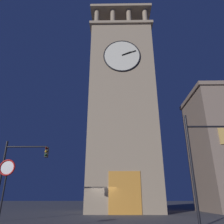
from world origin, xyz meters
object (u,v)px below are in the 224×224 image
traffic_signal_near (212,150)px  no_horn_sign (6,174)px  clocktower (122,111)px  traffic_signal_mid (17,166)px

traffic_signal_near → no_horn_sign: bearing=14.0°
clocktower → traffic_signal_near: bearing=111.4°
traffic_signal_mid → no_horn_sign: size_ratio=1.71×
clocktower → traffic_signal_near: clocktower is taller
clocktower → traffic_signal_mid: (8.15, 10.21, -8.57)m
traffic_signal_mid → traffic_signal_near: bearing=168.3°
clocktower → no_horn_sign: (6.09, 15.73, -9.70)m
traffic_signal_near → no_horn_sign: traffic_signal_near is taller
clocktower → traffic_signal_mid: size_ratio=5.40×
clocktower → traffic_signal_mid: 15.62m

